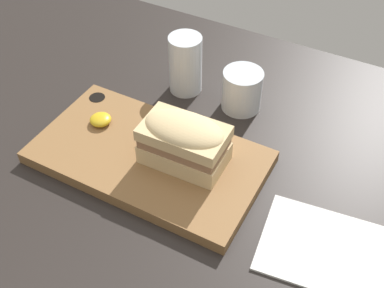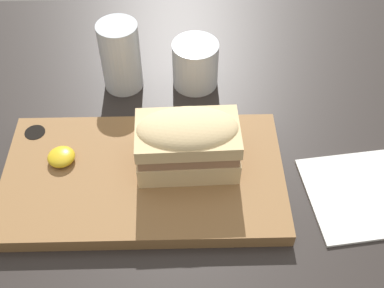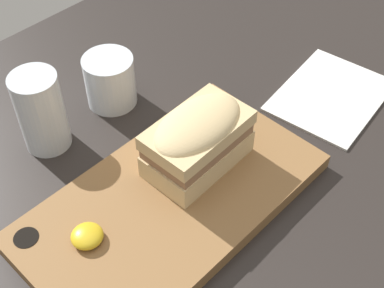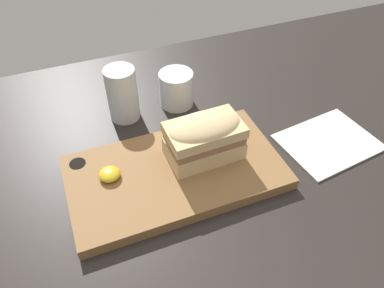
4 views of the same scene
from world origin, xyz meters
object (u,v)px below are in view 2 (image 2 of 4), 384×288
object	(u,v)px
sandwich	(188,141)
wine_glass	(198,65)
serving_board	(143,176)
napkin	(374,193)
water_glass	(121,60)

from	to	relation	value
sandwich	wine_glass	bearing A→B (deg)	84.19
serving_board	napkin	world-z (taller)	serving_board
sandwich	water_glass	bearing A→B (deg)	118.44
serving_board	water_glass	xyz separation A→B (cm)	(-4.16, 20.53, 3.99)
serving_board	sandwich	size ratio (longest dim) A/B	2.79
wine_glass	water_glass	bearing A→B (deg)	-179.02
sandwich	water_glass	distance (cm)	21.90
water_glass	sandwich	bearing A→B (deg)	-61.56
sandwich	wine_glass	world-z (taller)	sandwich
water_glass	wine_glass	size ratio (longest dim) A/B	1.50
wine_glass	napkin	distance (cm)	33.58
serving_board	sandwich	xyz separation A→B (cm)	(6.24, 1.33, 5.66)
sandwich	water_glass	xyz separation A→B (cm)	(-10.40, 19.20, -1.67)
serving_board	sandwich	bearing A→B (deg)	12.04
sandwich	wine_glass	size ratio (longest dim) A/B	1.75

